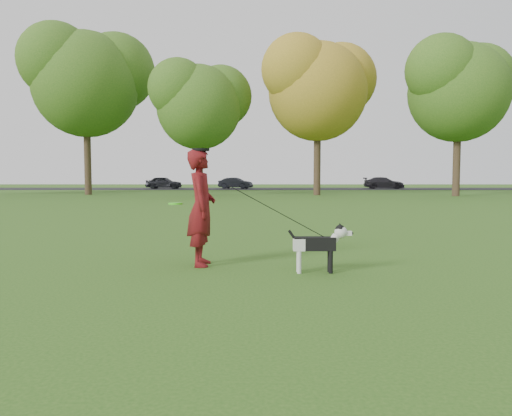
{
  "coord_description": "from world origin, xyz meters",
  "views": [
    {
      "loc": [
        -0.08,
        -7.96,
        1.51
      ],
      "look_at": [
        -0.11,
        0.03,
        0.95
      ],
      "focal_mm": 35.0,
      "sensor_mm": 36.0,
      "label": 1
    }
  ],
  "objects_px": {
    "man": "(201,208)",
    "car_right": "(384,183)",
    "car_left": "(164,183)",
    "dog": "(320,243)",
    "car_mid": "(236,183)"
  },
  "relations": [
    {
      "from": "man",
      "to": "car_mid",
      "type": "distance_m",
      "value": 39.9
    },
    {
      "from": "man",
      "to": "car_right",
      "type": "bearing_deg",
      "value": -20.64
    },
    {
      "from": "man",
      "to": "car_mid",
      "type": "height_order",
      "value": "man"
    },
    {
      "from": "dog",
      "to": "man",
      "type": "bearing_deg",
      "value": 162.56
    },
    {
      "from": "man",
      "to": "dog",
      "type": "xyz_separation_m",
      "value": [
        1.86,
        -0.58,
        -0.49
      ]
    },
    {
      "from": "car_left",
      "to": "car_right",
      "type": "xyz_separation_m",
      "value": [
        21.16,
        0.0,
        -0.03
      ]
    },
    {
      "from": "man",
      "to": "car_left",
      "type": "relative_size",
      "value": 0.55
    },
    {
      "from": "car_mid",
      "to": "car_right",
      "type": "bearing_deg",
      "value": -71.56
    },
    {
      "from": "dog",
      "to": "car_left",
      "type": "relative_size",
      "value": 0.29
    },
    {
      "from": "dog",
      "to": "car_right",
      "type": "height_order",
      "value": "car_right"
    },
    {
      "from": "dog",
      "to": "car_right",
      "type": "relative_size",
      "value": 0.26
    },
    {
      "from": "dog",
      "to": "car_left",
      "type": "xyz_separation_m",
      "value": [
        -9.99,
        40.46,
        0.15
      ]
    },
    {
      "from": "car_mid",
      "to": "car_right",
      "type": "height_order",
      "value": "car_right"
    },
    {
      "from": "car_left",
      "to": "car_right",
      "type": "bearing_deg",
      "value": -84.63
    },
    {
      "from": "car_right",
      "to": "dog",
      "type": "bearing_deg",
      "value": 170.03
    }
  ]
}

